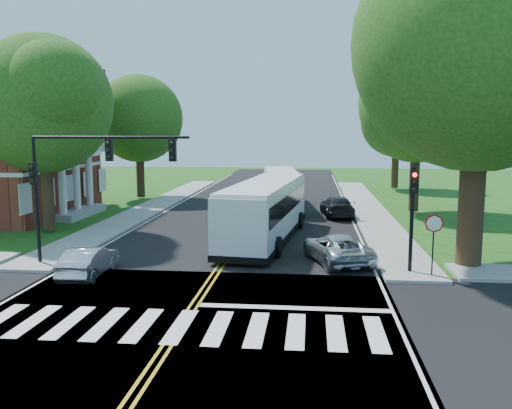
# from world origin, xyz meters

# --- Properties ---
(ground) EXTENTS (140.00, 140.00, 0.00)m
(ground) POSITION_xyz_m (0.00, 0.00, 0.00)
(ground) COLOR #1F4511
(ground) RESTS_ON ground
(road) EXTENTS (14.00, 96.00, 0.01)m
(road) POSITION_xyz_m (0.00, 18.00, 0.01)
(road) COLOR black
(road) RESTS_ON ground
(cross_road) EXTENTS (60.00, 12.00, 0.01)m
(cross_road) POSITION_xyz_m (0.00, 0.00, 0.01)
(cross_road) COLOR black
(cross_road) RESTS_ON ground
(center_line) EXTENTS (0.36, 70.00, 0.01)m
(center_line) POSITION_xyz_m (0.00, 22.00, 0.01)
(center_line) COLOR gold
(center_line) RESTS_ON road
(edge_line_w) EXTENTS (0.12, 70.00, 0.01)m
(edge_line_w) POSITION_xyz_m (-6.80, 22.00, 0.01)
(edge_line_w) COLOR silver
(edge_line_w) RESTS_ON road
(edge_line_e) EXTENTS (0.12, 70.00, 0.01)m
(edge_line_e) POSITION_xyz_m (6.80, 22.00, 0.01)
(edge_line_e) COLOR silver
(edge_line_e) RESTS_ON road
(crosswalk) EXTENTS (12.60, 3.00, 0.01)m
(crosswalk) POSITION_xyz_m (0.00, -0.50, 0.02)
(crosswalk) COLOR silver
(crosswalk) RESTS_ON road
(stop_bar) EXTENTS (6.60, 0.40, 0.01)m
(stop_bar) POSITION_xyz_m (3.50, 1.60, 0.02)
(stop_bar) COLOR silver
(stop_bar) RESTS_ON road
(sidewalk_nw) EXTENTS (2.60, 40.00, 0.15)m
(sidewalk_nw) POSITION_xyz_m (-8.30, 25.00, 0.07)
(sidewalk_nw) COLOR gray
(sidewalk_nw) RESTS_ON ground
(sidewalk_ne) EXTENTS (2.60, 40.00, 0.15)m
(sidewalk_ne) POSITION_xyz_m (8.30, 25.00, 0.07)
(sidewalk_ne) COLOR gray
(sidewalk_ne) RESTS_ON ground
(tree_ne_big) EXTENTS (10.80, 10.80, 14.91)m
(tree_ne_big) POSITION_xyz_m (11.00, 8.00, 9.62)
(tree_ne_big) COLOR #332114
(tree_ne_big) RESTS_ON ground
(tree_west_near) EXTENTS (8.00, 8.00, 11.40)m
(tree_west_near) POSITION_xyz_m (-11.50, 14.00, 7.53)
(tree_west_near) COLOR #332114
(tree_west_near) RESTS_ON ground
(tree_west_far) EXTENTS (7.60, 7.60, 10.67)m
(tree_west_far) POSITION_xyz_m (-11.00, 30.00, 7.00)
(tree_west_far) COLOR #332114
(tree_west_far) RESTS_ON ground
(tree_east_mid) EXTENTS (8.40, 8.40, 11.93)m
(tree_east_mid) POSITION_xyz_m (11.50, 24.00, 7.86)
(tree_east_mid) COLOR #332114
(tree_east_mid) RESTS_ON ground
(tree_east_far) EXTENTS (7.20, 7.20, 10.34)m
(tree_east_far) POSITION_xyz_m (12.50, 40.00, 6.86)
(tree_east_far) COLOR #332114
(tree_east_far) RESTS_ON ground
(signal_nw) EXTENTS (7.15, 0.46, 5.66)m
(signal_nw) POSITION_xyz_m (-5.86, 6.43, 4.38)
(signal_nw) COLOR black
(signal_nw) RESTS_ON ground
(signal_ne) EXTENTS (0.30, 0.46, 4.40)m
(signal_ne) POSITION_xyz_m (8.20, 6.44, 2.96)
(signal_ne) COLOR black
(signal_ne) RESTS_ON ground
(stop_sign) EXTENTS (0.76, 0.08, 2.53)m
(stop_sign) POSITION_xyz_m (9.00, 5.98, 2.03)
(stop_sign) COLOR black
(stop_sign) RESTS_ON ground
(bus_lead) EXTENTS (4.13, 12.70, 3.23)m
(bus_lead) POSITION_xyz_m (1.52, 12.91, 1.72)
(bus_lead) COLOR silver
(bus_lead) RESTS_ON road
(bus_follow) EXTENTS (3.73, 11.34, 2.88)m
(bus_follow) POSITION_xyz_m (1.72, 25.55, 1.53)
(bus_follow) COLOR silver
(bus_follow) RESTS_ON road
(hatchback) EXTENTS (1.45, 3.85, 1.26)m
(hatchback) POSITION_xyz_m (-5.19, 4.81, 0.64)
(hatchback) COLOR silver
(hatchback) RESTS_ON road
(suv) EXTENTS (3.54, 5.19, 1.32)m
(suv) POSITION_xyz_m (5.21, 8.26, 0.67)
(suv) COLOR silver
(suv) RESTS_ON road
(dark_sedan) EXTENTS (2.47, 5.03, 1.41)m
(dark_sedan) POSITION_xyz_m (5.83, 21.64, 0.72)
(dark_sedan) COLOR black
(dark_sedan) RESTS_ON road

